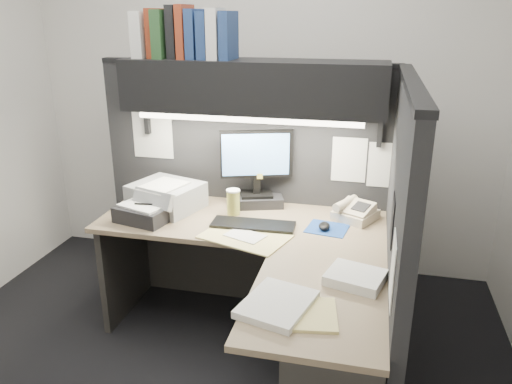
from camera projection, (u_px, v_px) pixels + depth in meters
floor at (199, 378)px, 2.76m from camera, size 3.50×3.50×0.00m
wall_back at (260, 93)px, 3.68m from camera, size 3.50×0.04×2.70m
partition_back at (246, 188)px, 3.33m from camera, size 1.90×0.06×1.60m
partition_right at (395, 252)px, 2.44m from camera, size 0.06×1.50×1.60m
desk at (276, 320)px, 2.51m from camera, size 1.70×1.53×0.73m
overhead_shelf at (253, 86)px, 2.91m from camera, size 1.55×0.34×0.30m
task_light_tube at (247, 120)px, 2.84m from camera, size 1.32×0.04×0.04m
monitor at (256, 176)px, 3.17m from camera, size 0.44×0.29×0.49m
keyboard at (253, 225)px, 2.90m from camera, size 0.49×0.18×0.02m
mousepad at (327, 228)px, 2.87m from camera, size 0.26×0.24×0.00m
mouse at (324, 226)px, 2.85m from camera, size 0.07×0.10×0.04m
telephone at (356, 212)px, 3.00m from camera, size 0.29×0.30×0.09m
coffee_cup at (233, 203)px, 3.06m from camera, size 0.09×0.09×0.15m
printer at (166, 196)px, 3.16m from camera, size 0.49×0.45×0.16m
notebook_stack at (146, 213)px, 2.99m from camera, size 0.36×0.32×0.09m
open_folder at (245, 237)px, 2.76m from camera, size 0.53×0.43×0.01m
paper_stack_a at (355, 277)px, 2.30m from camera, size 0.30×0.27×0.05m
paper_stack_b at (277, 304)px, 2.10m from camera, size 0.33×0.38×0.03m
manila_stack at (313, 314)px, 2.04m from camera, size 0.23×0.27×0.01m
binder_row at (184, 34)px, 2.90m from camera, size 0.60×0.26×0.30m
pinned_papers at (296, 172)px, 2.83m from camera, size 1.76×1.31×0.51m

